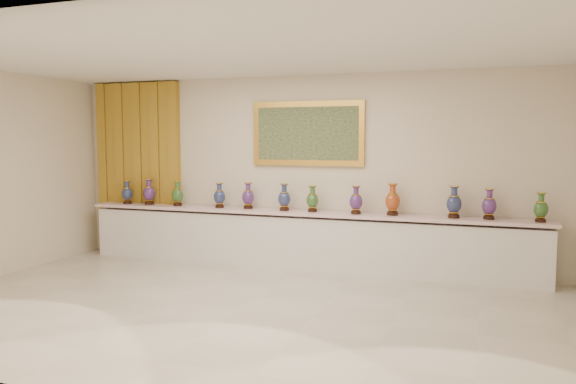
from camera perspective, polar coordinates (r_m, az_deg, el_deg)
name	(u,v)px	position (r m, az deg, el deg)	size (l,w,h in m)	color
ground	(240,309)	(6.80, -4.90, -11.79)	(8.00, 8.00, 0.00)	beige
room	(163,163)	(9.87, -12.57, 2.85)	(8.00, 8.00, 8.00)	beige
counter	(300,241)	(8.75, 1.24, -4.96)	(7.28, 0.48, 0.90)	white
vase_0	(127,193)	(10.06, -16.02, -0.13)	(0.22, 0.22, 0.40)	black
vase_1	(149,193)	(9.83, -13.92, -0.09)	(0.24, 0.24, 0.44)	black
vase_2	(178,195)	(9.52, -11.15, -0.27)	(0.21, 0.21, 0.42)	black
vase_3	(219,197)	(9.16, -6.98, -0.46)	(0.22, 0.22, 0.41)	black
vase_4	(248,197)	(8.99, -4.07, -0.50)	(0.24, 0.24, 0.42)	black
vase_5	(284,198)	(8.72, -0.38, -0.66)	(0.22, 0.22, 0.42)	black
vase_6	(312,200)	(8.58, 2.50, -0.82)	(0.25, 0.25, 0.40)	black
vase_7	(356,201)	(8.37, 6.92, -0.95)	(0.22, 0.22, 0.42)	black
vase_8	(393,201)	(8.32, 10.58, -0.89)	(0.28, 0.28, 0.47)	black
vase_9	(454,204)	(8.23, 16.51, -1.13)	(0.27, 0.27, 0.46)	black
vase_10	(489,206)	(8.24, 19.76, -1.30)	(0.22, 0.22, 0.43)	black
vase_11	(541,209)	(8.22, 24.31, -1.57)	(0.24, 0.24, 0.40)	black
label_card	(190,207)	(9.30, -9.90, -1.53)	(0.10, 0.06, 0.00)	white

